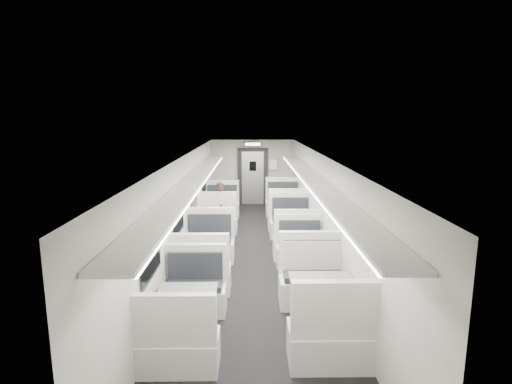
{
  "coord_description": "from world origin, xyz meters",
  "views": [
    {
      "loc": [
        -0.06,
        -8.61,
        3.21
      ],
      "look_at": [
        0.07,
        1.93,
        1.23
      ],
      "focal_mm": 28.0,
      "sensor_mm": 36.0,
      "label": 1
    }
  ],
  "objects_px": {
    "booth_left_b": "(215,227)",
    "passenger": "(221,207)",
    "booth_right_d": "(321,304)",
    "booth_left_a": "(221,211)",
    "booth_right_c": "(304,261)",
    "exit_sign": "(253,144)",
    "booth_left_c": "(206,256)",
    "booth_left_d": "(188,313)",
    "vestibule_door": "(253,177)",
    "booth_right_a": "(285,209)",
    "booth_right_b": "(293,231)"
  },
  "relations": [
    {
      "from": "booth_left_b",
      "to": "booth_right_d",
      "type": "distance_m",
      "value": 4.85
    },
    {
      "from": "booth_left_d",
      "to": "passenger",
      "type": "height_order",
      "value": "passenger"
    },
    {
      "from": "passenger",
      "to": "exit_sign",
      "type": "xyz_separation_m",
      "value": [
        0.91,
        3.07,
        1.57
      ]
    },
    {
      "from": "passenger",
      "to": "booth_left_c",
      "type": "bearing_deg",
      "value": -95.32
    },
    {
      "from": "booth_left_a",
      "to": "booth_left_d",
      "type": "bearing_deg",
      "value": -90.0
    },
    {
      "from": "booth_right_c",
      "to": "vestibule_door",
      "type": "bearing_deg",
      "value": 98.17
    },
    {
      "from": "booth_left_a",
      "to": "booth_right_c",
      "type": "xyz_separation_m",
      "value": [
        2.0,
        -4.33,
        -0.02
      ]
    },
    {
      "from": "booth_left_b",
      "to": "booth_left_c",
      "type": "xyz_separation_m",
      "value": [
        0.0,
        -2.23,
        0.01
      ]
    },
    {
      "from": "booth_left_b",
      "to": "booth_right_d",
      "type": "bearing_deg",
      "value": -65.67
    },
    {
      "from": "booth_left_a",
      "to": "booth_right_d",
      "type": "xyz_separation_m",
      "value": [
        2.0,
        -6.27,
        0.03
      ]
    },
    {
      "from": "booth_left_a",
      "to": "booth_left_c",
      "type": "height_order",
      "value": "booth_left_c"
    },
    {
      "from": "booth_left_a",
      "to": "booth_right_a",
      "type": "relative_size",
      "value": 0.94
    },
    {
      "from": "booth_left_b",
      "to": "booth_right_a",
      "type": "bearing_deg",
      "value": 44.58
    },
    {
      "from": "booth_left_c",
      "to": "vestibule_door",
      "type": "relative_size",
      "value": 1.05
    },
    {
      "from": "booth_left_d",
      "to": "booth_right_d",
      "type": "distance_m",
      "value": 2.01
    },
    {
      "from": "booth_right_a",
      "to": "passenger",
      "type": "xyz_separation_m",
      "value": [
        -1.91,
        -1.04,
        0.3
      ]
    },
    {
      "from": "booth_right_a",
      "to": "booth_left_c",
      "type": "bearing_deg",
      "value": -115.47
    },
    {
      "from": "booth_left_d",
      "to": "vestibule_door",
      "type": "height_order",
      "value": "vestibule_door"
    },
    {
      "from": "booth_left_c",
      "to": "passenger",
      "type": "relative_size",
      "value": 1.55
    },
    {
      "from": "passenger",
      "to": "exit_sign",
      "type": "bearing_deg",
      "value": 69.63
    },
    {
      "from": "booth_right_b",
      "to": "booth_right_d",
      "type": "bearing_deg",
      "value": -90.0
    },
    {
      "from": "booth_left_c",
      "to": "booth_right_a",
      "type": "bearing_deg",
      "value": 64.53
    },
    {
      "from": "booth_left_b",
      "to": "booth_right_a",
      "type": "xyz_separation_m",
      "value": [
        2.0,
        1.97,
        0.03
      ]
    },
    {
      "from": "vestibule_door",
      "to": "booth_left_c",
      "type": "bearing_deg",
      "value": -98.47
    },
    {
      "from": "booth_left_d",
      "to": "booth_right_d",
      "type": "xyz_separation_m",
      "value": [
        2.0,
        0.17,
        0.04
      ]
    },
    {
      "from": "passenger",
      "to": "vestibule_door",
      "type": "height_order",
      "value": "vestibule_door"
    },
    {
      "from": "booth_left_a",
      "to": "passenger",
      "type": "xyz_separation_m",
      "value": [
        0.09,
        -0.92,
        0.32
      ]
    },
    {
      "from": "booth_left_b",
      "to": "booth_left_d",
      "type": "height_order",
      "value": "booth_left_b"
    },
    {
      "from": "booth_left_d",
      "to": "booth_right_d",
      "type": "relative_size",
      "value": 0.9
    },
    {
      "from": "vestibule_door",
      "to": "booth_left_d",
      "type": "bearing_deg",
      "value": -96.28
    },
    {
      "from": "booth_right_b",
      "to": "booth_right_d",
      "type": "xyz_separation_m",
      "value": [
        0.0,
        -4.0,
        0.02
      ]
    },
    {
      "from": "vestibule_door",
      "to": "exit_sign",
      "type": "relative_size",
      "value": 3.39
    },
    {
      "from": "booth_left_b",
      "to": "passenger",
      "type": "xyz_separation_m",
      "value": [
        0.09,
        0.93,
        0.33
      ]
    },
    {
      "from": "booth_left_d",
      "to": "vestibule_door",
      "type": "xyz_separation_m",
      "value": [
        1.0,
        9.08,
        0.67
      ]
    },
    {
      "from": "booth_right_c",
      "to": "booth_right_d",
      "type": "distance_m",
      "value": 1.95
    },
    {
      "from": "booth_left_b",
      "to": "passenger",
      "type": "bearing_deg",
      "value": 84.75
    },
    {
      "from": "booth_right_b",
      "to": "booth_left_d",
      "type": "bearing_deg",
      "value": -115.62
    },
    {
      "from": "booth_right_a",
      "to": "booth_right_d",
      "type": "bearing_deg",
      "value": -90.0
    },
    {
      "from": "booth_left_c",
      "to": "booth_right_a",
      "type": "distance_m",
      "value": 4.65
    },
    {
      "from": "booth_left_b",
      "to": "exit_sign",
      "type": "bearing_deg",
      "value": 75.96
    },
    {
      "from": "booth_left_d",
      "to": "booth_right_c",
      "type": "bearing_deg",
      "value": 46.66
    },
    {
      "from": "booth_left_b",
      "to": "booth_right_a",
      "type": "relative_size",
      "value": 0.92
    },
    {
      "from": "booth_left_c",
      "to": "booth_left_d",
      "type": "bearing_deg",
      "value": -90.0
    },
    {
      "from": "booth_right_a",
      "to": "exit_sign",
      "type": "height_order",
      "value": "exit_sign"
    },
    {
      "from": "booth_left_d",
      "to": "booth_right_c",
      "type": "xyz_separation_m",
      "value": [
        2.0,
        2.12,
        -0.0
      ]
    },
    {
      "from": "booth_left_c",
      "to": "booth_right_a",
      "type": "height_order",
      "value": "booth_right_a"
    },
    {
      "from": "vestibule_door",
      "to": "booth_left_a",
      "type": "bearing_deg",
      "value": -110.76
    },
    {
      "from": "booth_left_a",
      "to": "booth_right_d",
      "type": "height_order",
      "value": "booth_right_d"
    },
    {
      "from": "passenger",
      "to": "exit_sign",
      "type": "relative_size",
      "value": 2.3
    },
    {
      "from": "booth_right_b",
      "to": "passenger",
      "type": "xyz_separation_m",
      "value": [
        -1.91,
        1.36,
        0.31
      ]
    }
  ]
}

